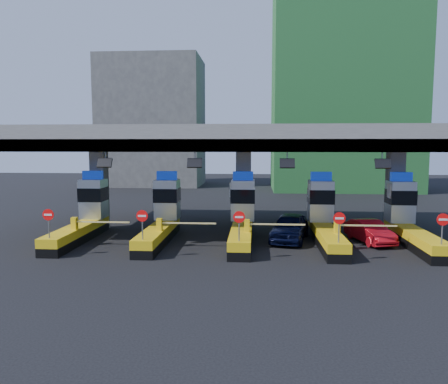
{
  "coord_description": "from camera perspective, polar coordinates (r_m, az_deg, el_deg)",
  "views": [
    {
      "loc": [
        0.83,
        -26.43,
        5.94
      ],
      "look_at": [
        -1.11,
        0.0,
        3.01
      ],
      "focal_mm": 35.0,
      "sensor_mm": 36.0,
      "label": 1
    }
  ],
  "objects": [
    {
      "name": "toll_lane_center",
      "position": [
        27.11,
        2.39,
        -3.34
      ],
      "size": [
        4.43,
        8.0,
        4.16
      ],
      "color": "black",
      "rests_on": "ground"
    },
    {
      "name": "van",
      "position": [
        27.23,
        8.57,
        -4.56
      ],
      "size": [
        3.01,
        5.22,
        1.67
      ],
      "primitive_type": "imported",
      "rotation": [
        0.0,
        0.0,
        -0.22
      ],
      "color": "black",
      "rests_on": "ground"
    },
    {
      "name": "bg_building_scaffold",
      "position": [
        60.04,
        15.32,
        13.81
      ],
      "size": [
        18.0,
        12.0,
        28.0
      ],
      "primitive_type": "cube",
      "color": "#1E5926",
      "rests_on": "ground"
    },
    {
      "name": "toll_lane_left",
      "position": [
        27.71,
        -8.02,
        -3.18
      ],
      "size": [
        4.43,
        8.0,
        4.16
      ],
      "color": "black",
      "rests_on": "ground"
    },
    {
      "name": "ground",
      "position": [
        27.11,
        2.35,
        -6.35
      ],
      "size": [
        120.0,
        120.0,
        0.0
      ],
      "primitive_type": "plane",
      "color": "black",
      "rests_on": "ground"
    },
    {
      "name": "red_car",
      "position": [
        27.87,
        18.48,
        -4.9
      ],
      "size": [
        2.4,
        4.34,
        1.36
      ],
      "primitive_type": "imported",
      "rotation": [
        0.0,
        0.0,
        0.25
      ],
      "color": "red",
      "rests_on": "ground"
    },
    {
      "name": "toll_canopy",
      "position": [
        29.32,
        2.59,
        6.68
      ],
      "size": [
        28.0,
        12.09,
        7.0
      ],
      "color": "slate",
      "rests_on": "ground"
    },
    {
      "name": "toll_lane_far_right",
      "position": [
        28.61,
        22.87,
        -3.32
      ],
      "size": [
        4.43,
        8.0,
        4.16
      ],
      "color": "black",
      "rests_on": "ground"
    },
    {
      "name": "toll_lane_right",
      "position": [
        27.42,
        12.91,
        -3.38
      ],
      "size": [
        4.43,
        8.0,
        4.16
      ],
      "color": "black",
      "rests_on": "ground"
    },
    {
      "name": "toll_lane_far_left",
      "position": [
        29.18,
        -17.67,
        -2.94
      ],
      "size": [
        4.43,
        8.0,
        4.16
      ],
      "color": "black",
      "rests_on": "ground"
    },
    {
      "name": "bg_building_concrete",
      "position": [
        64.24,
        -9.28,
        8.97
      ],
      "size": [
        14.0,
        10.0,
        18.0
      ],
      "primitive_type": "cube",
      "color": "#4C4C49",
      "rests_on": "ground"
    }
  ]
}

